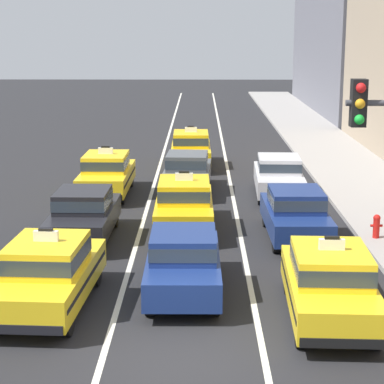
# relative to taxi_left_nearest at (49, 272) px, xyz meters

# --- Properties ---
(ground_plane) EXTENTS (160.00, 160.00, 0.00)m
(ground_plane) POSITION_rel_taxi_left_nearest_xyz_m (3.16, -2.51, -0.88)
(ground_plane) COLOR #232326
(lane_stripe_left_center) EXTENTS (0.14, 80.00, 0.01)m
(lane_stripe_left_center) POSITION_rel_taxi_left_nearest_xyz_m (1.56, 17.49, -0.87)
(lane_stripe_left_center) COLOR silver
(lane_stripe_left_center) RESTS_ON ground
(lane_stripe_center_right) EXTENTS (0.14, 80.00, 0.01)m
(lane_stripe_center_right) POSITION_rel_taxi_left_nearest_xyz_m (4.76, 17.49, -0.87)
(lane_stripe_center_right) COLOR silver
(lane_stripe_center_right) RESTS_ON ground
(sidewalk_curb) EXTENTS (4.00, 90.00, 0.15)m
(sidewalk_curb) POSITION_rel_taxi_left_nearest_xyz_m (10.36, 12.49, -0.80)
(sidewalk_curb) COLOR #9E9993
(sidewalk_curb) RESTS_ON ground
(taxi_left_nearest) EXTENTS (2.05, 4.65, 1.96)m
(taxi_left_nearest) POSITION_rel_taxi_left_nearest_xyz_m (0.00, 0.00, 0.00)
(taxi_left_nearest) COLOR black
(taxi_left_nearest) RESTS_ON ground
(sedan_left_second) EXTENTS (1.81, 4.32, 1.58)m
(sedan_left_second) POSITION_rel_taxi_left_nearest_xyz_m (-0.08, 5.58, -0.03)
(sedan_left_second) COLOR black
(sedan_left_second) RESTS_ON ground
(taxi_left_third) EXTENTS (1.86, 4.58, 1.96)m
(taxi_left_third) POSITION_rel_taxi_left_nearest_xyz_m (-0.16, 11.66, 0.00)
(taxi_left_third) COLOR black
(taxi_left_third) RESTS_ON ground
(sedan_center_nearest) EXTENTS (1.79, 4.31, 1.58)m
(sedan_center_nearest) POSITION_rel_taxi_left_nearest_xyz_m (3.08, 1.00, -0.03)
(sedan_center_nearest) COLOR black
(sedan_center_nearest) RESTS_ON ground
(taxi_center_second) EXTENTS (1.85, 4.57, 1.96)m
(taxi_center_second) POSITION_rel_taxi_left_nearest_xyz_m (2.98, 6.72, 0.00)
(taxi_center_second) COLOR black
(taxi_center_second) RESTS_ON ground
(sedan_center_third) EXTENTS (1.95, 4.37, 1.58)m
(sedan_center_third) POSITION_rel_taxi_left_nearest_xyz_m (2.98, 12.22, -0.03)
(sedan_center_third) COLOR black
(sedan_center_third) RESTS_ON ground
(taxi_center_fourth) EXTENTS (1.86, 4.58, 1.96)m
(taxi_center_fourth) POSITION_rel_taxi_left_nearest_xyz_m (3.05, 17.65, 0.00)
(taxi_center_fourth) COLOR black
(taxi_center_fourth) RESTS_ON ground
(taxi_right_nearest) EXTENTS (1.98, 4.62, 1.96)m
(taxi_right_nearest) POSITION_rel_taxi_left_nearest_xyz_m (6.36, -0.58, 0.00)
(taxi_right_nearest) COLOR black
(taxi_right_nearest) RESTS_ON ground
(sedan_right_second) EXTENTS (1.82, 4.32, 1.58)m
(sedan_right_second) POSITION_rel_taxi_left_nearest_xyz_m (6.42, 5.73, -0.03)
(sedan_right_second) COLOR black
(sedan_right_second) RESTS_ON ground
(sedan_right_third) EXTENTS (1.92, 4.36, 1.58)m
(sedan_right_third) POSITION_rel_taxi_left_nearest_xyz_m (6.52, 11.56, -0.03)
(sedan_right_third) COLOR black
(sedan_right_third) RESTS_ON ground
(fire_hydrant) EXTENTS (0.36, 0.22, 0.73)m
(fire_hydrant) POSITION_rel_taxi_left_nearest_xyz_m (8.84, 5.38, -0.33)
(fire_hydrant) COLOR red
(fire_hydrant) RESTS_ON sidewalk_curb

